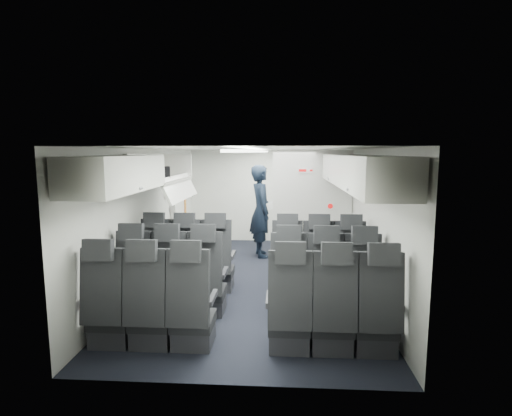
# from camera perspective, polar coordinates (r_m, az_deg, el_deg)

# --- Properties ---
(cabin_shell) EXTENTS (3.41, 6.01, 2.16)m
(cabin_shell) POSITION_cam_1_polar(r_m,az_deg,el_deg) (6.43, -0.22, -0.72)
(cabin_shell) COLOR black
(cabin_shell) RESTS_ON ground
(seat_row_front) EXTENTS (3.33, 0.56, 1.24)m
(seat_row_front) POSITION_cam_1_polar(r_m,az_deg,el_deg) (6.07, -0.55, -8.24)
(seat_row_front) COLOR #252628
(seat_row_front) RESTS_ON cabin_shell
(seat_row_mid) EXTENTS (3.33, 0.56, 1.24)m
(seat_row_mid) POSITION_cam_1_polar(r_m,az_deg,el_deg) (5.21, -1.27, -11.00)
(seat_row_mid) COLOR #252628
(seat_row_mid) RESTS_ON cabin_shell
(seat_row_rear) EXTENTS (3.33, 0.56, 1.24)m
(seat_row_rear) POSITION_cam_1_polar(r_m,az_deg,el_deg) (4.37, -2.29, -14.83)
(seat_row_rear) COLOR #252628
(seat_row_rear) RESTS_ON cabin_shell
(overhead_bin_left_rear) EXTENTS (0.53, 1.80, 0.40)m
(overhead_bin_left_rear) POSITION_cam_1_polar(r_m,az_deg,el_deg) (4.71, -19.21, 4.64)
(overhead_bin_left_rear) COLOR silver
(overhead_bin_left_rear) RESTS_ON cabin_shell
(overhead_bin_left_front_open) EXTENTS (0.64, 1.70, 0.72)m
(overhead_bin_left_front_open) POSITION_cam_1_polar(r_m,az_deg,el_deg) (6.38, -13.46, 4.53)
(overhead_bin_left_front_open) COLOR #9E9E93
(overhead_bin_left_front_open) RESTS_ON cabin_shell
(overhead_bin_right_rear) EXTENTS (0.53, 1.80, 0.40)m
(overhead_bin_right_rear) POSITION_cam_1_polar(r_m,az_deg,el_deg) (4.46, 16.32, 4.60)
(overhead_bin_right_rear) COLOR silver
(overhead_bin_right_rear) RESTS_ON cabin_shell
(overhead_bin_right_front) EXTENTS (0.53, 1.70, 0.40)m
(overhead_bin_right_front) POSITION_cam_1_polar(r_m,az_deg,el_deg) (6.18, 12.76, 5.58)
(overhead_bin_right_front) COLOR silver
(overhead_bin_right_front) RESTS_ON cabin_shell
(bulkhead_partition) EXTENTS (1.40, 0.15, 2.13)m
(bulkhead_partition) POSITION_cam_1_polar(r_m,az_deg,el_deg) (7.24, 7.97, -0.21)
(bulkhead_partition) COLOR silver
(bulkhead_partition) RESTS_ON cabin_shell
(galley_unit) EXTENTS (0.85, 0.52, 1.90)m
(galley_unit) POSITION_cam_1_polar(r_m,az_deg,el_deg) (9.15, 6.85, 0.73)
(galley_unit) COLOR #939399
(galley_unit) RESTS_ON cabin_shell
(boarding_door) EXTENTS (0.12, 1.27, 1.86)m
(boarding_door) POSITION_cam_1_polar(r_m,az_deg,el_deg) (8.24, -10.95, -0.13)
(boarding_door) COLOR silver
(boarding_door) RESTS_ON cabin_shell
(flight_attendant) EXTENTS (0.59, 0.76, 1.85)m
(flight_attendant) POSITION_cam_1_polar(r_m,az_deg,el_deg) (8.02, 0.71, -0.42)
(flight_attendant) COLOR black
(flight_attendant) RESTS_ON ground
(carry_on_bag) EXTENTS (0.45, 0.37, 0.23)m
(carry_on_bag) POSITION_cam_1_polar(r_m,az_deg,el_deg) (6.14, -14.00, 4.71)
(carry_on_bag) COLOR black
(carry_on_bag) RESTS_ON overhead_bin_left_front_open
(papers) EXTENTS (0.18, 0.13, 0.14)m
(papers) POSITION_cam_1_polar(r_m,az_deg,el_deg) (7.95, 2.07, 0.32)
(papers) COLOR white
(papers) RESTS_ON flight_attendant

